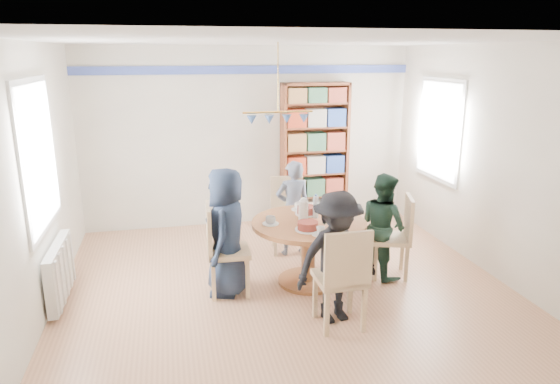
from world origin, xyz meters
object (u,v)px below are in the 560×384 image
object	(u,v)px
person_right	(383,225)
dining_table	(309,237)
radiator	(60,271)
person_left	(227,232)
chair_far	(287,210)
chair_near	(343,275)
person_near	(337,258)
person_far	(293,208)
chair_left	(221,245)
chair_right	(398,233)
bookshelf	(314,155)

from	to	relation	value
person_right	dining_table	bearing A→B (deg)	74.84
radiator	person_left	size ratio (longest dim) A/B	0.70
person_right	radiator	bearing A→B (deg)	71.84
dining_table	chair_far	xyz separation A→B (m)	(0.01, 1.08, -0.01)
chair_near	person_near	size ratio (longest dim) A/B	0.78
chair_far	person_left	bearing A→B (deg)	-130.40
person_left	radiator	bearing A→B (deg)	-79.45
radiator	dining_table	bearing A→B (deg)	-2.67
dining_table	person_far	distance (m)	0.89
dining_table	chair_far	world-z (taller)	chair_far
chair_left	person_left	size ratio (longest dim) A/B	0.72
chair_near	person_far	bearing A→B (deg)	89.90
radiator	person_far	distance (m)	2.86
chair_far	person_near	size ratio (longest dim) A/B	0.74
radiator	chair_right	world-z (taller)	chair_right
chair_right	person_far	xyz separation A→B (m)	(-1.04, 0.93, 0.09)
radiator	chair_near	size ratio (longest dim) A/B	0.96
radiator	bookshelf	bearing A→B (deg)	30.95
radiator	chair_left	xyz separation A→B (m)	(1.69, -0.17, 0.21)
chair_right	person_right	distance (m)	0.20
person_far	radiator	bearing A→B (deg)	13.20
person_near	chair_far	bearing A→B (deg)	79.69
radiator	chair_left	size ratio (longest dim) A/B	0.98
chair_far	person_near	world-z (taller)	person_near
chair_right	chair_far	distance (m)	1.55
chair_far	chair_near	distance (m)	2.14
chair_right	bookshelf	world-z (taller)	bookshelf
person_far	bookshelf	world-z (taller)	bookshelf
chair_right	person_far	bearing A→B (deg)	138.05
chair_left	chair_near	xyz separation A→B (m)	(1.04, -1.02, 0.01)
dining_table	person_left	distance (m)	0.95
chair_right	person_right	xyz separation A→B (m)	(-0.16, 0.07, 0.08)
person_left	chair_near	bearing A→B (deg)	59.34
dining_table	chair_far	distance (m)	1.08
person_near	bookshelf	distance (m)	3.14
person_near	person_right	bearing A→B (deg)	34.40
radiator	chair_far	size ratio (longest dim) A/B	1.01
chair_far	radiator	bearing A→B (deg)	-160.62
person_far	bookshelf	size ratio (longest dim) A/B	0.58
dining_table	chair_far	bearing A→B (deg)	89.51
person_right	person_left	bearing A→B (deg)	75.25
chair_left	person_near	distance (m)	1.34
dining_table	person_near	world-z (taller)	person_near
dining_table	chair_left	bearing A→B (deg)	-177.69
person_near	person_far	bearing A→B (deg)	78.81
chair_near	person_far	distance (m)	1.94
person_left	person_far	size ratio (longest dim) A/B	1.12
chair_left	bookshelf	size ratio (longest dim) A/B	0.47
chair_far	chair_left	bearing A→B (deg)	-132.28
dining_table	person_far	world-z (taller)	person_far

